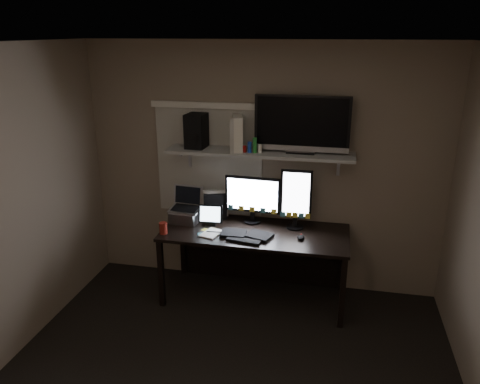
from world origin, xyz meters
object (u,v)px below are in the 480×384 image
(monitor_portrait, at_px, (296,199))
(game_console, at_px, (238,133))
(tv, at_px, (302,125))
(tablet, at_px, (211,215))
(cup, at_px, (163,228))
(desk, at_px, (257,242))
(laptop, at_px, (185,206))
(monitor_landscape, at_px, (253,199))
(mouse, at_px, (301,237))
(keyboard, at_px, (246,235))
(speaker, at_px, (196,131))

(monitor_portrait, xyz_separation_m, game_console, (-0.59, 0.04, 0.61))
(tv, bearing_deg, tablet, -168.05)
(tv, bearing_deg, game_console, -176.27)
(monitor_portrait, height_order, cup, monitor_portrait)
(desk, distance_m, tv, 1.26)
(desk, height_order, laptop, laptop)
(desk, bearing_deg, tablet, -173.38)
(tablet, bearing_deg, laptop, 172.07)
(monitor_landscape, bearing_deg, tv, 5.40)
(monitor_portrait, bearing_deg, tablet, -173.71)
(mouse, relative_size, tablet, 0.42)
(keyboard, relative_size, speaker, 1.48)
(monitor_landscape, xyz_separation_m, laptop, (-0.67, -0.13, -0.07))
(monitor_portrait, distance_m, laptop, 1.11)
(monitor_portrait, bearing_deg, tv, 73.84)
(monitor_landscape, relative_size, mouse, 5.49)
(mouse, xyz_separation_m, tablet, (-0.91, 0.16, 0.09))
(desk, xyz_separation_m, monitor_portrait, (0.37, 0.04, 0.48))
(monitor_portrait, xyz_separation_m, tv, (0.02, 0.07, 0.71))
(laptop, bearing_deg, mouse, -2.87)
(desk, height_order, tablet, tablet)
(monitor_portrait, xyz_separation_m, cup, (-1.22, -0.39, -0.25))
(tablet, bearing_deg, mouse, -14.00)
(laptop, xyz_separation_m, speaker, (0.10, 0.14, 0.74))
(monitor_portrait, distance_m, tv, 0.72)
(monitor_landscape, height_order, keyboard, monitor_landscape)
(keyboard, distance_m, speaker, 1.12)
(keyboard, bearing_deg, desk, 85.01)
(tablet, distance_m, laptop, 0.28)
(mouse, distance_m, cup, 1.31)
(laptop, xyz_separation_m, game_console, (0.52, 0.12, 0.74))
(cup, bearing_deg, game_console, 34.59)
(tv, bearing_deg, speaker, -178.33)
(monitor_portrait, xyz_separation_m, mouse, (0.08, -0.25, -0.28))
(keyboard, bearing_deg, monitor_portrait, 43.06)
(monitor_landscape, xyz_separation_m, tablet, (-0.40, -0.15, -0.14))
(tv, bearing_deg, laptop, -171.52)
(laptop, distance_m, speaker, 0.76)
(monitor_landscape, xyz_separation_m, tv, (0.46, 0.02, 0.77))
(cup, height_order, tv, tv)
(mouse, height_order, speaker, speaker)
(cup, distance_m, game_console, 1.15)
(game_console, bearing_deg, speaker, 162.62)
(tablet, relative_size, game_console, 0.73)
(cup, bearing_deg, keyboard, 7.38)
(tv, xyz_separation_m, game_console, (-0.61, -0.03, -0.10))
(desk, bearing_deg, cup, -157.35)
(game_console, bearing_deg, monitor_portrait, -19.27)
(tablet, bearing_deg, tv, 6.69)
(monitor_portrait, relative_size, tablet, 2.51)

